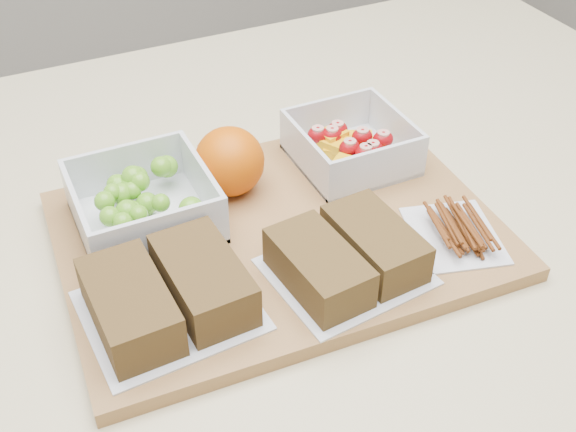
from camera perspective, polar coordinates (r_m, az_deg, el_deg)
name	(u,v)px	position (r m, az deg, el deg)	size (l,w,h in m)	color
cutting_board	(279,235)	(0.71, -0.72, -1.49)	(0.42, 0.30, 0.02)	#9B6F40
grape_container	(144,203)	(0.72, -11.30, 1.05)	(0.13, 0.13, 0.05)	silver
fruit_container	(351,147)	(0.79, 4.98, 5.47)	(0.12, 0.12, 0.05)	silver
orange	(229,161)	(0.74, -4.65, 4.32)	(0.07, 0.07, 0.07)	#D35604
sandwich_bag_left	(167,294)	(0.62, -9.51, -6.08)	(0.15, 0.13, 0.04)	silver
sandwich_bag_center	(347,256)	(0.65, 4.68, -3.18)	(0.15, 0.13, 0.04)	silver
pretzel_bag	(455,228)	(0.71, 13.08, -0.89)	(0.10, 0.12, 0.02)	silver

